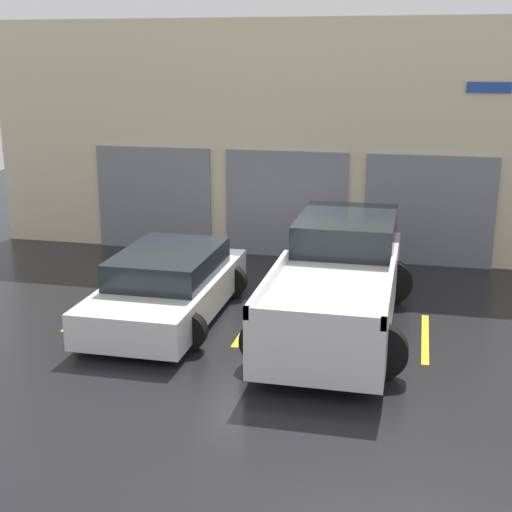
% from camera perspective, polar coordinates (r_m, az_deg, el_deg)
% --- Properties ---
extents(ground_plane, '(28.00, 28.00, 0.00)m').
position_cam_1_polar(ground_plane, '(13.98, 0.90, -3.27)').
color(ground_plane, black).
extents(shophouse_building, '(14.80, 0.68, 5.36)m').
position_cam_1_polar(shophouse_building, '(16.56, 3.33, 9.06)').
color(shophouse_building, beige).
rests_on(shophouse_building, ground).
extents(pickup_truck, '(2.51, 5.44, 1.71)m').
position_cam_1_polar(pickup_truck, '(12.37, 6.61, -1.96)').
color(pickup_truck, white).
rests_on(pickup_truck, ground).
extents(sedan_white, '(2.25, 4.30, 1.22)m').
position_cam_1_polar(sedan_white, '(12.87, -7.05, -2.39)').
color(sedan_white, white).
rests_on(sedan_white, ground).
extents(parking_stripe_far_left, '(0.12, 2.20, 0.01)m').
position_cam_1_polar(parking_stripe_far_left, '(13.60, -13.03, -4.23)').
color(parking_stripe_far_left, gold).
rests_on(parking_stripe_far_left, ground).
extents(parking_stripe_left, '(0.12, 2.20, 0.01)m').
position_cam_1_polar(parking_stripe_left, '(12.62, -0.51, -5.40)').
color(parking_stripe_left, gold).
rests_on(parking_stripe_left, ground).
extents(parking_stripe_centre, '(0.12, 2.20, 0.01)m').
position_cam_1_polar(parking_stripe_centre, '(12.32, 13.38, -6.39)').
color(parking_stripe_centre, gold).
rests_on(parking_stripe_centre, ground).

